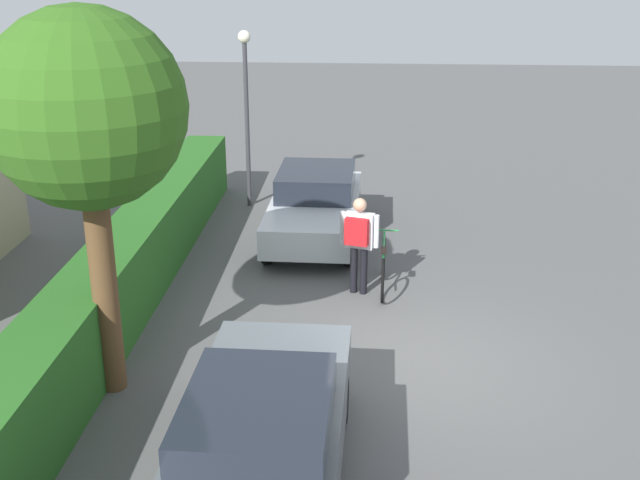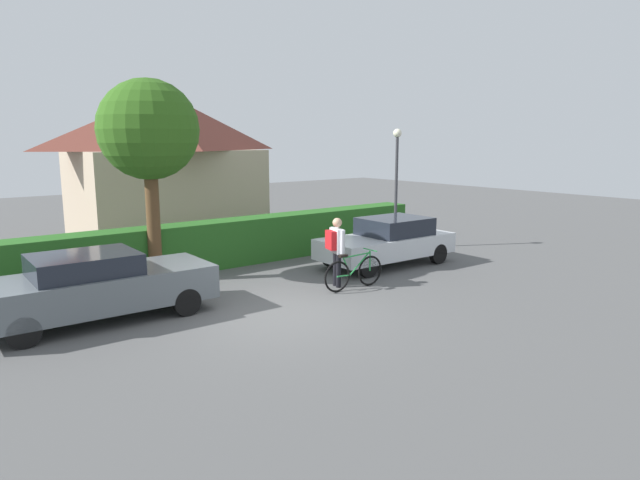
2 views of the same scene
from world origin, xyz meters
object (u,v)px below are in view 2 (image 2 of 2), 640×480
person_rider (336,245)px  tree_kerbside (149,132)px  parked_car_far (388,241)px  parked_car_near (96,286)px  street_lamp (397,171)px  bicycle (354,272)px

person_rider → tree_kerbside: bearing=135.2°
parked_car_far → tree_kerbside: (-6.07, 2.36, 3.11)m
parked_car_near → person_rider: size_ratio=2.62×
parked_car_near → person_rider: 5.57m
parked_car_near → street_lamp: street_lamp is taller
parked_car_far → tree_kerbside: bearing=158.8°
person_rider → street_lamp: 5.65m
parked_car_near → person_rider: (5.48, -0.94, 0.33)m
parked_car_far → bicycle: bearing=-151.6°
tree_kerbside → parked_car_far: bearing=-21.2°
street_lamp → person_rider: bearing=-151.3°
parked_car_near → parked_car_far: 8.24m
parked_car_far → parked_car_near: bearing=180.0°
parked_car_far → person_rider: bearing=-161.2°
person_rider → tree_kerbside: 5.43m
parked_car_near → bicycle: (5.70, -1.38, -0.32)m
street_lamp → parked_car_near: bearing=-170.8°
parked_car_near → bicycle: size_ratio=2.51×
person_rider → street_lamp: street_lamp is taller
parked_car_far → street_lamp: (2.01, 1.67, 1.88)m
parked_car_far → street_lamp: bearing=39.7°
parked_car_far → bicycle: parked_car_far is taller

